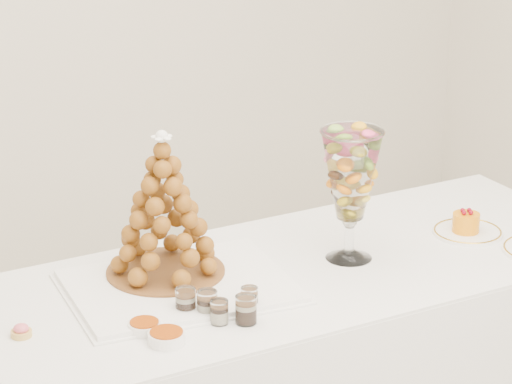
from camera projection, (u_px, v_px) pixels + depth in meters
buffet_table at (298, 380)px, 3.62m from camera, size 1.98×0.88×0.73m
lace_tray at (180, 287)px, 3.34m from camera, size 0.66×0.54×0.02m
macaron_vase at (351, 177)px, 3.47m from camera, size 0.18×0.18×0.39m
cake_plate at (468, 232)px, 3.73m from camera, size 0.21×0.21×0.01m
pink_tart at (21, 331)px, 3.08m from camera, size 0.05×0.05×0.03m
verrine_a at (186, 302)px, 3.19m from camera, size 0.06×0.06×0.07m
verrine_b at (207, 304)px, 3.18m from camera, size 0.06×0.06×0.07m
verrine_c at (249, 298)px, 3.22m from camera, size 0.05×0.05×0.06m
verrine_d at (219, 312)px, 3.15m from camera, size 0.05×0.05×0.06m
verrine_e at (246, 310)px, 3.15m from camera, size 0.07×0.07×0.08m
ramekin_back at (144, 327)px, 3.11m from camera, size 0.08×0.08×0.03m
ramekin_front at (167, 338)px, 3.05m from camera, size 0.10×0.10×0.03m
croquembouche at (164, 205)px, 3.34m from camera, size 0.34×0.34×0.42m
mousse_cake at (466, 222)px, 3.71m from camera, size 0.08×0.08×0.07m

